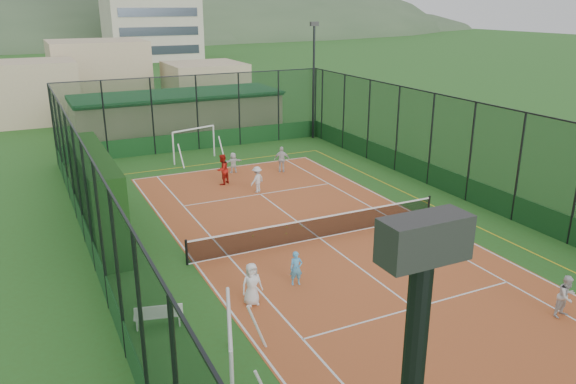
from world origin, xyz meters
The scene contains 19 objects.
ground centered at (0.00, 0.00, 0.00)m, with size 300.00×300.00×0.00m, color #2C581E.
court_slab centered at (0.00, 0.00, 0.01)m, with size 11.17×23.97×0.01m, color #B65228.
tennis_net centered at (0.00, 0.00, 0.53)m, with size 11.67×0.12×1.06m, color black, non-canonical shape.
perimeter_fence centered at (0.00, 0.00, 2.50)m, with size 18.12×34.12×5.00m, color black, non-canonical shape.
floodlight_ne centered at (8.60, 16.60, 4.12)m, with size 0.60×0.26×8.25m, color black, non-canonical shape.
clubhouse centered at (0.00, 22.00, 1.57)m, with size 15.20×7.20×3.15m, color tan, non-canonical shape.
distant_hills centered at (0.00, 150.00, 0.00)m, with size 200.00×60.00×24.00m, color #384C33, non-canonical shape.
hedge_left centered at (-8.30, 4.59, 1.82)m, with size 1.25×8.31×3.63m, color black.
white_bench centered at (-7.80, -3.80, 0.41)m, with size 1.45×0.40×0.82m, color white, non-canonical shape.
futsal_goal_near centered at (-6.72, -7.34, 0.99)m, with size 0.89×3.07×1.98m, color white, non-canonical shape.
futsal_goal_far centered at (-1.09, 14.37, 1.01)m, with size 3.14×0.91×2.02m, color white, non-canonical shape.
child_near_left centered at (-4.68, -3.83, 0.75)m, with size 0.72×0.47×1.47m, color white.
child_near_mid centered at (-2.75, -3.23, 0.63)m, with size 0.46×0.30×1.25m, color #52AFE8.
child_near_right centered at (3.98, -8.87, 0.72)m, with size 0.69×0.53×1.41m, color silver.
child_far_left centered at (-0.01, 6.79, 0.71)m, with size 0.91×0.52×1.40m, color silver.
child_far_right centered at (2.75, 9.59, 0.78)m, with size 0.90×0.38×1.54m, color silver.
child_far_back centered at (0.14, 10.73, 0.62)m, with size 1.13×0.36×1.21m, color white.
coach centered at (-1.18, 8.89, 0.85)m, with size 0.82×0.64×1.68m, color #AD1A12.
tennis_balls centered at (-0.72, 1.49, 0.04)m, with size 3.47×1.02×0.07m.
Camera 1 is at (-10.80, -19.16, 9.52)m, focal length 35.00 mm.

